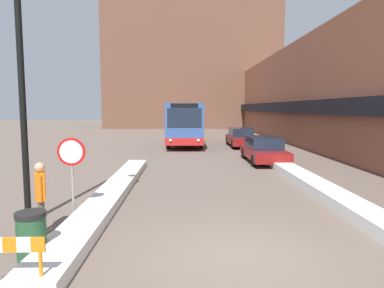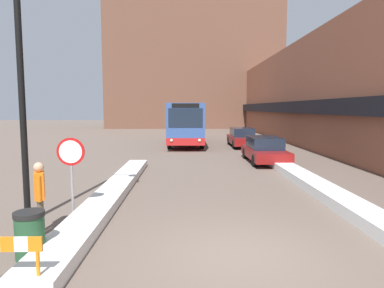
{
  "view_description": "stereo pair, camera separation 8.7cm",
  "coord_description": "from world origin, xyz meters",
  "views": [
    {
      "loc": [
        -1.18,
        -6.65,
        2.97
      ],
      "look_at": [
        -0.9,
        5.84,
        1.66
      ],
      "focal_mm": 32.0,
      "sensor_mm": 36.0,
      "label": 1
    },
    {
      "loc": [
        -1.09,
        -6.65,
        2.97
      ],
      "look_at": [
        -0.9,
        5.84,
        1.66
      ],
      "focal_mm": 32.0,
      "sensor_mm": 36.0,
      "label": 2
    }
  ],
  "objects": [
    {
      "name": "stop_sign",
      "position": [
        -4.24,
        2.61,
        1.57
      ],
      "size": [
        0.76,
        0.08,
        2.18
      ],
      "color": "gray",
      "rests_on": "ground_plane"
    },
    {
      "name": "pedestrian",
      "position": [
        -4.55,
        1.28,
        1.03
      ],
      "size": [
        0.36,
        0.53,
        1.72
      ],
      "rotation": [
        0.0,
        0.0,
        -1.22
      ],
      "color": "brown",
      "rests_on": "ground_plane"
    },
    {
      "name": "building_backdrop_far",
      "position": [
        0.0,
        46.6,
        9.54
      ],
      "size": [
        26.0,
        8.0,
        19.09
      ],
      "color": "brown",
      "rests_on": "ground_plane"
    },
    {
      "name": "parked_car_middle",
      "position": [
        3.2,
        19.71,
        0.73
      ],
      "size": [
        1.84,
        4.77,
        1.46
      ],
      "color": "maroon",
      "rests_on": "ground_plane"
    },
    {
      "name": "construction_barricade",
      "position": [
        -3.94,
        -1.38,
        0.67
      ],
      "size": [
        1.1,
        0.06,
        0.94
      ],
      "color": "orange",
      "rests_on": "ground_plane"
    },
    {
      "name": "parked_car_front",
      "position": [
        3.2,
        11.97,
        0.7
      ],
      "size": [
        1.88,
        4.65,
        1.4
      ],
      "color": "maroon",
      "rests_on": "ground_plane"
    },
    {
      "name": "street_lamp",
      "position": [
        -4.97,
        2.09,
        4.15
      ],
      "size": [
        1.46,
        0.36,
        6.74
      ],
      "color": "black",
      "rests_on": "ground_plane"
    },
    {
      "name": "building_row_right",
      "position": [
        9.97,
        24.0,
        4.1
      ],
      "size": [
        5.5,
        60.0,
        8.22
      ],
      "color": "brown",
      "rests_on": "ground_plane"
    },
    {
      "name": "snow_bank_right",
      "position": [
        3.6,
        3.93,
        0.17
      ],
      "size": [
        0.9,
        14.64,
        0.35
      ],
      "color": "silver",
      "rests_on": "ground_plane"
    },
    {
      "name": "trash_bin",
      "position": [
        -4.2,
        -0.07,
        0.48
      ],
      "size": [
        0.59,
        0.59,
        0.95
      ],
      "color": "#234C2D",
      "rests_on": "ground_plane"
    },
    {
      "name": "city_bus",
      "position": [
        -1.17,
        21.48,
        1.8
      ],
      "size": [
        2.67,
        10.39,
        3.33
      ],
      "color": "#335193",
      "rests_on": "ground_plane"
    },
    {
      "name": "ground_plane",
      "position": [
        0.0,
        0.0,
        0.0
      ],
      "size": [
        160.0,
        160.0,
        0.0
      ],
      "primitive_type": "plane",
      "color": "#66564C"
    },
    {
      "name": "snow_bank_left",
      "position": [
        -3.6,
        4.66,
        0.15
      ],
      "size": [
        0.9,
        12.56,
        0.3
      ],
      "color": "silver",
      "rests_on": "ground_plane"
    }
  ]
}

